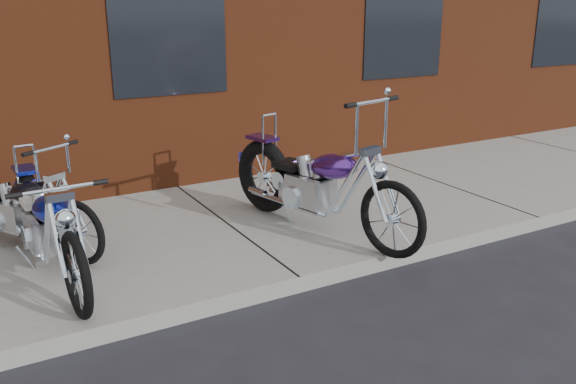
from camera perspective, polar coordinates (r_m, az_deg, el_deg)
ground at (r=5.26m, az=1.08°, el=-9.43°), size 120.00×120.00×0.00m
sidewalk at (r=6.46m, az=-5.72°, el=-3.53°), size 22.00×3.00×0.15m
chopper_purple at (r=6.08m, az=2.74°, el=0.45°), size 0.81×2.47×1.41m
chopper_blue at (r=5.47m, az=-21.53°, el=-3.23°), size 0.56×2.29×1.00m
chopper_third at (r=6.17m, az=-23.87°, el=-1.59°), size 1.15×1.81×1.05m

